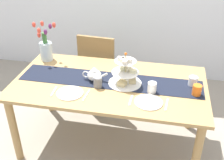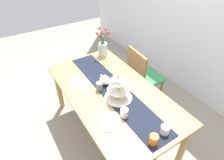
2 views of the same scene
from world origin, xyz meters
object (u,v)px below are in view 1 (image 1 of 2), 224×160
tiered_cake_stand (125,74)px  mug_white_text (152,88)px  tulip_vase (46,48)px  chair_left (100,66)px  cream_jug (193,81)px  knife_left (86,95)px  mug_grey (98,82)px  fork_right (131,100)px  fork_left (54,91)px  dinner_plate_left (70,93)px  dining_table (109,90)px  dinner_plate_right (149,102)px  knife_right (167,104)px  teapot (94,75)px  mug_orange (197,90)px

tiered_cake_stand → mug_white_text: bearing=-22.2°
tulip_vase → mug_white_text: size_ratio=4.31×
chair_left → cream_jug: chair_left is taller
knife_left → mug_grey: size_ratio=1.79×
tiered_cake_stand → knife_left: 0.40m
fork_right → chair_left: bearing=117.8°
fork_left → chair_left: bearing=80.1°
chair_left → fork_right: (0.50, -0.95, 0.22)m
dinner_plate_left → mug_grey: 0.26m
dining_table → fork_right: (0.24, -0.26, 0.10)m
dinner_plate_right → fork_right: bearing=180.0°
dining_table → knife_right: (0.53, -0.26, 0.10)m
tulip_vase → chair_left: bearing=38.5°
knife_left → fork_right: 0.38m
tiered_cake_stand → dinner_plate_left: size_ratio=1.32×
dinner_plate_right → teapot: bearing=153.7°
teapot → mug_white_text: bearing=-10.3°
dining_table → cream_jug: bearing=7.1°
chair_left → fork_right: bearing=-62.2°
teapot → dinner_plate_left: 0.30m
chair_left → knife_left: chair_left is taller
tiered_cake_stand → cream_jug: bearing=8.5°
fork_left → teapot: bearing=41.1°
dining_table → teapot: (-0.14, 0.00, 0.15)m
dining_table → mug_white_text: (0.39, -0.10, 0.14)m
fork_left → knife_right: same height
fork_right → mug_grey: size_ratio=1.58×
dinner_plate_left → tulip_vase: bearing=127.9°
dining_table → fork_right: bearing=-47.5°
dinner_plate_right → fork_right: dinner_plate_right is taller
mug_grey → mug_orange: size_ratio=1.00×
mug_white_text → knife_right: bearing=-50.3°
chair_left → mug_white_text: bearing=-50.2°
mug_grey → tiered_cake_stand: bearing=25.5°
teapot → mug_white_text: teapot is taller
knife_left → mug_white_text: (0.54, 0.16, 0.04)m
dinner_plate_left → fork_right: size_ratio=1.53×
dining_table → knife_left: size_ratio=10.29×
cream_jug → knife_left: (-0.88, -0.35, -0.04)m
knife_left → mug_grey: (0.06, 0.15, 0.05)m
fork_left → fork_right: bearing=0.0°
teapot → fork_right: size_ratio=1.59×
knife_right → mug_grey: 0.63m
cream_jug → dinner_plate_right: (-0.36, -0.35, -0.04)m
fork_right → knife_right: bearing=0.0°
knife_right → fork_left: bearing=180.0°
cream_jug → knife_right: size_ratio=0.50×
mug_orange → mug_white_text: bearing=-174.7°
tiered_cake_stand → mug_white_text: (0.25, -0.10, -0.05)m
dinner_plate_left → mug_grey: (0.21, 0.15, 0.05)m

